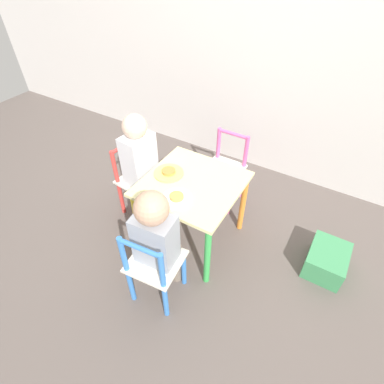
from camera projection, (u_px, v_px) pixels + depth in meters
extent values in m
plane|color=#5B514C|center=(192.00, 237.00, 2.03)|extent=(6.00, 6.00, 0.00)
cube|color=beige|center=(192.00, 184.00, 1.72)|extent=(0.55, 0.55, 0.02)
cylinder|color=yellow|center=(138.00, 223.00, 1.81)|extent=(0.04, 0.04, 0.46)
cylinder|color=green|center=(207.00, 257.00, 1.63)|extent=(0.04, 0.04, 0.46)
cylinder|color=#8E51BC|center=(180.00, 180.00, 2.12)|extent=(0.04, 0.04, 0.46)
cylinder|color=orange|center=(243.00, 204.00, 1.94)|extent=(0.04, 0.04, 0.46)
cube|color=silver|center=(140.00, 180.00, 2.03)|extent=(0.28, 0.28, 0.02)
cylinder|color=#DB3D38|center=(143.00, 211.00, 2.02)|extent=(0.03, 0.03, 0.28)
cylinder|color=#DB3D38|center=(164.00, 194.00, 2.15)|extent=(0.03, 0.03, 0.28)
cylinder|color=#DB3D38|center=(121.00, 198.00, 2.12)|extent=(0.03, 0.03, 0.28)
cylinder|color=#DB3D38|center=(142.00, 182.00, 2.24)|extent=(0.03, 0.03, 0.28)
cylinder|color=#DB3D38|center=(115.00, 168.00, 1.94)|extent=(0.03, 0.03, 0.26)
cylinder|color=#DB3D38|center=(138.00, 153.00, 2.06)|extent=(0.03, 0.03, 0.26)
cylinder|color=#DB3D38|center=(124.00, 146.00, 1.92)|extent=(0.05, 0.21, 0.02)
cube|color=silver|center=(156.00, 261.00, 1.55)|extent=(0.28, 0.28, 0.02)
cylinder|color=#387AD1|center=(184.00, 269.00, 1.68)|extent=(0.03, 0.03, 0.28)
cylinder|color=#387AD1|center=(151.00, 255.00, 1.75)|extent=(0.03, 0.03, 0.28)
cylinder|color=#387AD1|center=(166.00, 301.00, 1.54)|extent=(0.03, 0.03, 0.28)
cylinder|color=#387AD1|center=(131.00, 285.00, 1.61)|extent=(0.03, 0.03, 0.28)
cylinder|color=#387AD1|center=(162.00, 272.00, 1.36)|extent=(0.03, 0.03, 0.26)
cylinder|color=#387AD1|center=(123.00, 255.00, 1.43)|extent=(0.03, 0.03, 0.26)
cylinder|color=#387AD1|center=(139.00, 248.00, 1.32)|extent=(0.21, 0.04, 0.02)
cube|color=silver|center=(224.00, 170.00, 2.12)|extent=(0.26, 0.26, 0.02)
cylinder|color=#E5599E|center=(203.00, 188.00, 2.19)|extent=(0.03, 0.03, 0.28)
cylinder|color=#E5599E|center=(229.00, 199.00, 2.11)|extent=(0.03, 0.03, 0.28)
cylinder|color=#E5599E|center=(217.00, 173.00, 2.33)|extent=(0.03, 0.03, 0.28)
cylinder|color=#E5599E|center=(242.00, 182.00, 2.24)|extent=(0.03, 0.03, 0.28)
cylinder|color=#E5599E|center=(219.00, 144.00, 2.15)|extent=(0.03, 0.03, 0.26)
cylinder|color=#E5599E|center=(246.00, 153.00, 2.07)|extent=(0.03, 0.03, 0.26)
cylinder|color=#E5599E|center=(233.00, 134.00, 2.03)|extent=(0.21, 0.03, 0.02)
cylinder|color=#38383D|center=(150.00, 206.00, 2.04)|extent=(0.07, 0.07, 0.29)
cylinder|color=#38383D|center=(160.00, 198.00, 2.10)|extent=(0.07, 0.07, 0.29)
cube|color=silver|center=(139.00, 159.00, 1.91)|extent=(0.16, 0.21, 0.35)
sphere|color=beige|center=(134.00, 126.00, 1.75)|extent=(0.15, 0.15, 0.15)
cylinder|color=#7A6B5B|center=(176.00, 263.00, 1.70)|extent=(0.07, 0.07, 0.29)
cylinder|color=#7A6B5B|center=(161.00, 256.00, 1.73)|extent=(0.07, 0.07, 0.29)
cube|color=#999EA8|center=(155.00, 239.00, 1.46)|extent=(0.21, 0.16, 0.29)
sphere|color=tan|center=(151.00, 208.00, 1.31)|extent=(0.16, 0.16, 0.16)
cylinder|color=#EADB66|center=(169.00, 173.00, 1.77)|extent=(0.18, 0.18, 0.01)
cylinder|color=#D6843D|center=(169.00, 171.00, 1.76)|extent=(0.08, 0.08, 0.02)
cylinder|color=white|center=(177.00, 198.00, 1.60)|extent=(0.17, 0.17, 0.01)
cylinder|color=gold|center=(177.00, 197.00, 1.59)|extent=(0.08, 0.08, 0.02)
cube|color=#3D8E56|center=(326.00, 260.00, 1.79)|extent=(0.22, 0.28, 0.16)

